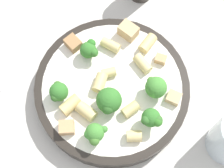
# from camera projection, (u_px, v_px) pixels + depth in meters

# --- Properties ---
(ground_plane) EXTENTS (2.00, 2.00, 0.00)m
(ground_plane) POSITION_uv_depth(u_px,v_px,m) (112.00, 93.00, 0.57)
(ground_plane) COLOR beige
(pasta_bowl) EXTENTS (0.23, 0.23, 0.03)m
(pasta_bowl) POSITION_uv_depth(u_px,v_px,m) (112.00, 89.00, 0.56)
(pasta_bowl) COLOR #28231E
(pasta_bowl) RESTS_ON ground_plane
(broccoli_floret_0) EXTENTS (0.03, 0.03, 0.03)m
(broccoli_floret_0) POSITION_uv_depth(u_px,v_px,m) (58.00, 92.00, 0.52)
(broccoli_floret_0) COLOR #9EC175
(broccoli_floret_0) RESTS_ON pasta_bowl
(broccoli_floret_1) EXTENTS (0.03, 0.03, 0.03)m
(broccoli_floret_1) POSITION_uv_depth(u_px,v_px,m) (94.00, 134.00, 0.50)
(broccoli_floret_1) COLOR #84AD60
(broccoli_floret_1) RESTS_ON pasta_bowl
(broccoli_floret_2) EXTENTS (0.04, 0.04, 0.04)m
(broccoli_floret_2) POSITION_uv_depth(u_px,v_px,m) (110.00, 101.00, 0.52)
(broccoli_floret_2) COLOR #84AD60
(broccoli_floret_2) RESTS_ON pasta_bowl
(broccoli_floret_3) EXTENTS (0.03, 0.03, 0.04)m
(broccoli_floret_3) POSITION_uv_depth(u_px,v_px,m) (152.00, 119.00, 0.50)
(broccoli_floret_3) COLOR #84AD60
(broccoli_floret_3) RESTS_ON pasta_bowl
(broccoli_floret_4) EXTENTS (0.03, 0.03, 0.04)m
(broccoli_floret_4) POSITION_uv_depth(u_px,v_px,m) (156.00, 87.00, 0.52)
(broccoli_floret_4) COLOR #9EC175
(broccoli_floret_4) RESTS_ON pasta_bowl
(broccoli_floret_5) EXTENTS (0.03, 0.03, 0.03)m
(broccoli_floret_5) POSITION_uv_depth(u_px,v_px,m) (89.00, 50.00, 0.55)
(broccoli_floret_5) COLOR #9EC175
(broccoli_floret_5) RESTS_ON pasta_bowl
(rigatoni_0) EXTENTS (0.03, 0.03, 0.02)m
(rigatoni_0) POSITION_uv_depth(u_px,v_px,m) (143.00, 64.00, 0.55)
(rigatoni_0) COLOR #E0C67F
(rigatoni_0) RESTS_ON pasta_bowl
(rigatoni_1) EXTENTS (0.03, 0.02, 0.02)m
(rigatoni_1) POSITION_uv_depth(u_px,v_px,m) (100.00, 84.00, 0.54)
(rigatoni_1) COLOR #E0C67F
(rigatoni_1) RESTS_ON pasta_bowl
(rigatoni_2) EXTENTS (0.02, 0.02, 0.02)m
(rigatoni_2) POSITION_uv_depth(u_px,v_px,m) (134.00, 136.00, 0.51)
(rigatoni_2) COLOR #E0C67F
(rigatoni_2) RESTS_ON pasta_bowl
(rigatoni_3) EXTENTS (0.03, 0.03, 0.02)m
(rigatoni_3) POSITION_uv_depth(u_px,v_px,m) (70.00, 105.00, 0.53)
(rigatoni_3) COLOR #E0C67F
(rigatoni_3) RESTS_ON pasta_bowl
(rigatoni_4) EXTENTS (0.03, 0.03, 0.02)m
(rigatoni_4) POSITION_uv_depth(u_px,v_px,m) (148.00, 43.00, 0.56)
(rigatoni_4) COLOR #E0C67F
(rigatoni_4) RESTS_ON pasta_bowl
(rigatoni_5) EXTENTS (0.02, 0.02, 0.01)m
(rigatoni_5) POSITION_uv_depth(u_px,v_px,m) (109.00, 73.00, 0.54)
(rigatoni_5) COLOR #E0C67F
(rigatoni_5) RESTS_ON pasta_bowl
(rigatoni_6) EXTENTS (0.02, 0.03, 0.01)m
(rigatoni_6) POSITION_uv_depth(u_px,v_px,m) (111.00, 45.00, 0.56)
(rigatoni_6) COLOR #E0C67F
(rigatoni_6) RESTS_ON pasta_bowl
(rigatoni_7) EXTENTS (0.03, 0.03, 0.02)m
(rigatoni_7) POSITION_uv_depth(u_px,v_px,m) (130.00, 109.00, 0.52)
(rigatoni_7) COLOR #E0C67F
(rigatoni_7) RESTS_ON pasta_bowl
(rigatoni_8) EXTENTS (0.03, 0.03, 0.02)m
(rigatoni_8) POSITION_uv_depth(u_px,v_px,m) (86.00, 111.00, 0.52)
(rigatoni_8) COLOR #E0C67F
(rigatoni_8) RESTS_ON pasta_bowl
(chicken_chunk_0) EXTENTS (0.02, 0.02, 0.01)m
(chicken_chunk_0) POSITION_uv_depth(u_px,v_px,m) (67.00, 127.00, 0.51)
(chicken_chunk_0) COLOR tan
(chicken_chunk_0) RESTS_ON pasta_bowl
(chicken_chunk_1) EXTENTS (0.03, 0.03, 0.01)m
(chicken_chunk_1) POSITION_uv_depth(u_px,v_px,m) (73.00, 43.00, 0.56)
(chicken_chunk_1) COLOR #A87A4C
(chicken_chunk_1) RESTS_ON pasta_bowl
(chicken_chunk_2) EXTENTS (0.02, 0.02, 0.01)m
(chicken_chunk_2) POSITION_uv_depth(u_px,v_px,m) (174.00, 98.00, 0.53)
(chicken_chunk_2) COLOR tan
(chicken_chunk_2) RESTS_ON pasta_bowl
(chicken_chunk_3) EXTENTS (0.03, 0.03, 0.02)m
(chicken_chunk_3) POSITION_uv_depth(u_px,v_px,m) (128.00, 31.00, 0.57)
(chicken_chunk_3) COLOR tan
(chicken_chunk_3) RESTS_ON pasta_bowl
(chicken_chunk_4) EXTENTS (0.02, 0.02, 0.01)m
(chicken_chunk_4) POSITION_uv_depth(u_px,v_px,m) (161.00, 59.00, 0.55)
(chicken_chunk_4) COLOR tan
(chicken_chunk_4) RESTS_ON pasta_bowl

